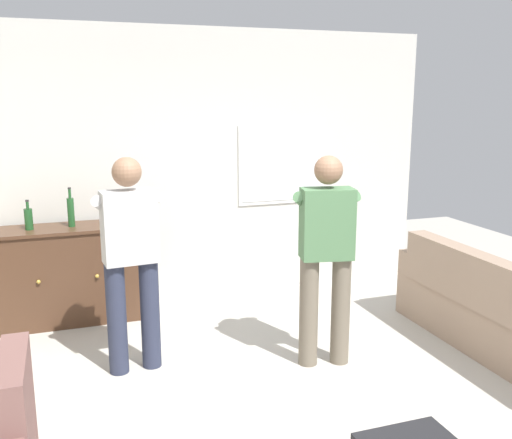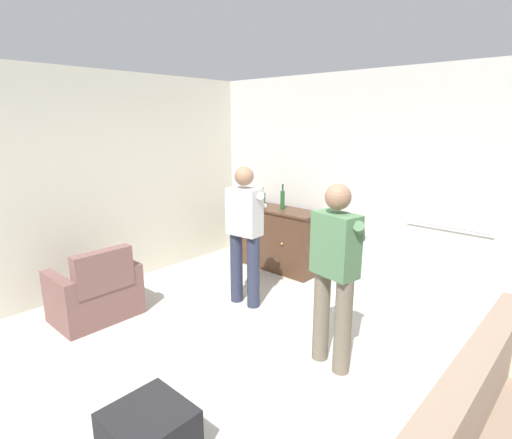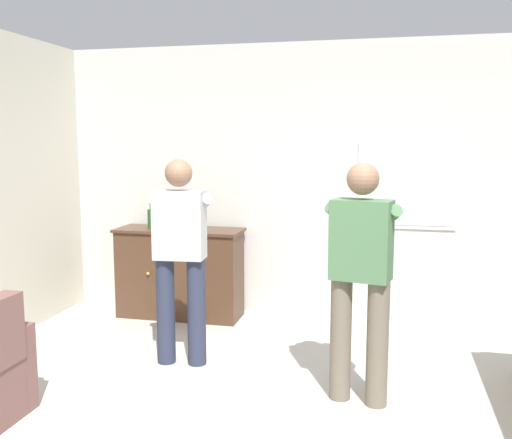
# 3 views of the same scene
# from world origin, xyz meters

# --- Properties ---
(ground) EXTENTS (10.40, 10.40, 0.00)m
(ground) POSITION_xyz_m (0.00, 0.00, 0.00)
(ground) COLOR #B2ADA3
(wall_back_with_window) EXTENTS (5.20, 0.15, 2.80)m
(wall_back_with_window) POSITION_xyz_m (0.02, 2.66, 1.40)
(wall_back_with_window) COLOR beige
(wall_back_with_window) RESTS_ON ground
(wall_side_left) EXTENTS (0.12, 5.20, 2.80)m
(wall_side_left) POSITION_xyz_m (-2.66, 0.00, 1.40)
(wall_side_left) COLOR beige
(wall_side_left) RESTS_ON ground
(armchair) EXTENTS (0.65, 0.88, 0.85)m
(armchair) POSITION_xyz_m (-1.83, -0.30, 0.29)
(armchair) COLOR brown
(armchair) RESTS_ON ground
(sideboard_cabinet) EXTENTS (1.31, 0.49, 0.93)m
(sideboard_cabinet) POSITION_xyz_m (-1.31, 2.30, 0.46)
(sideboard_cabinet) COLOR #472D1E
(sideboard_cabinet) RESTS_ON ground
(bottle_wine_green) EXTENTS (0.06, 0.06, 0.37)m
(bottle_wine_green) POSITION_xyz_m (-1.24, 2.30, 1.07)
(bottle_wine_green) COLOR #1E4C23
(bottle_wine_green) RESTS_ON sideboard_cabinet
(bottle_liquor_amber) EXTENTS (0.07, 0.07, 0.28)m
(bottle_liquor_amber) POSITION_xyz_m (-1.61, 2.29, 1.03)
(bottle_liquor_amber) COLOR #1E4C23
(bottle_liquor_amber) RESTS_ON sideboard_cabinet
(ottoman) EXTENTS (0.50, 0.50, 0.37)m
(ottoman) POSITION_xyz_m (0.31, -1.01, 0.18)
(ottoman) COLOR black
(ottoman) RESTS_ON ground
(person_standing_left) EXTENTS (0.56, 0.49, 1.68)m
(person_standing_left) POSITION_xyz_m (-0.85, 1.10, 0.94)
(person_standing_left) COLOR #282D42
(person_standing_left) RESTS_ON ground
(person_standing_right) EXTENTS (0.55, 0.51, 1.68)m
(person_standing_right) POSITION_xyz_m (0.61, 0.72, 0.94)
(person_standing_right) COLOR #6B6051
(person_standing_right) RESTS_ON ground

